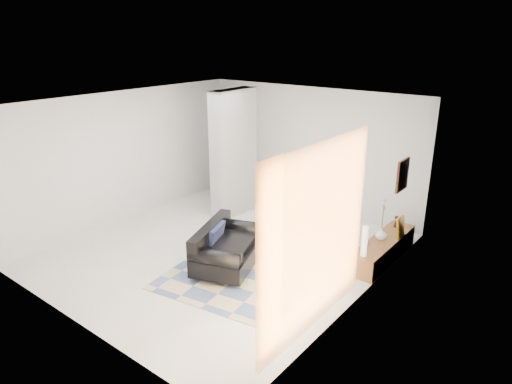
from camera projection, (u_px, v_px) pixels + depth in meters
The scene contains 17 objects.
floor at pixel (224, 250), 8.69m from camera, with size 6.00×6.00×0.00m, color silver.
ceiling at pixel (220, 103), 7.76m from camera, with size 6.00×6.00×0.00m, color white.
wall_back at pixel (310, 149), 10.45m from camera, with size 6.00×6.00×0.00m, color silver.
wall_front at pixel (70, 236), 5.99m from camera, with size 6.00×6.00×0.00m, color silver.
wall_left at pixel (127, 156), 9.81m from camera, with size 6.00×6.00×0.00m, color silver.
wall_right at pixel (363, 217), 6.63m from camera, with size 6.00×6.00×0.00m, color silver.
partition_column at pixel (234, 154), 10.05m from camera, with size 0.35×1.20×2.80m, color #9CA1A2.
hallway_door at pixel (239, 151), 11.77m from camera, with size 0.85×0.06×2.04m, color silver.
curtain at pixel (318, 239), 5.80m from camera, with size 2.55×2.55×0.00m, color #FF9F43.
wall_art at pixel (403, 175), 7.70m from camera, with size 0.04×0.45×0.55m, color #361B0E.
media_console at pixel (383, 249), 8.30m from camera, with size 0.45×1.91×0.80m.
loveseat at pixel (226, 248), 8.00m from camera, with size 1.39×1.77×0.76m.
daybed at pixel (251, 181), 11.33m from camera, with size 1.66×0.88×0.77m.
area_rug at pixel (229, 285), 7.49m from camera, with size 2.33×1.55×0.01m, color #C0B793.
cylinder_lamp at pixel (364, 241), 7.54m from camera, with size 0.10×0.10×0.53m, color white.
bronze_figurine at pixel (396, 221), 8.72m from camera, with size 0.11×0.11×0.22m, color black, non-canonical shape.
vase at pixel (381, 234), 8.19m from camera, with size 0.21×0.21×0.22m, color white.
Camera 1 is at (5.28, -5.80, 3.94)m, focal length 32.00 mm.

